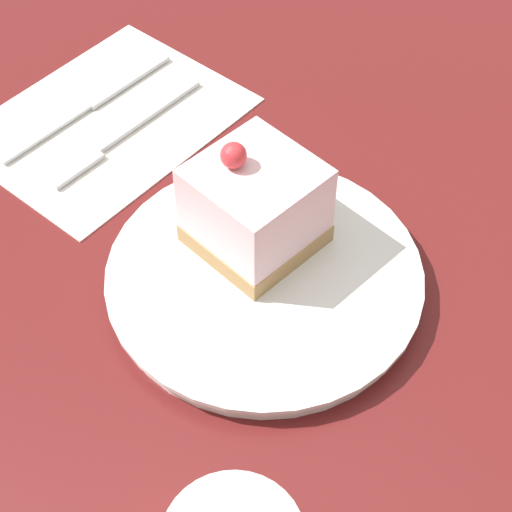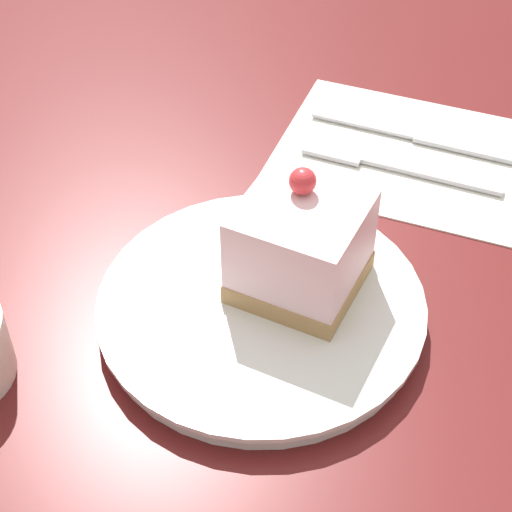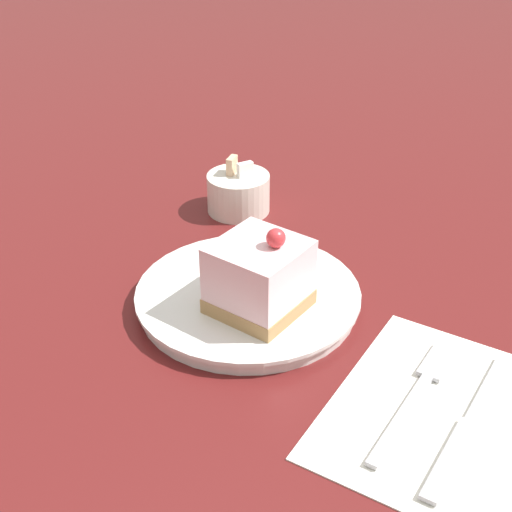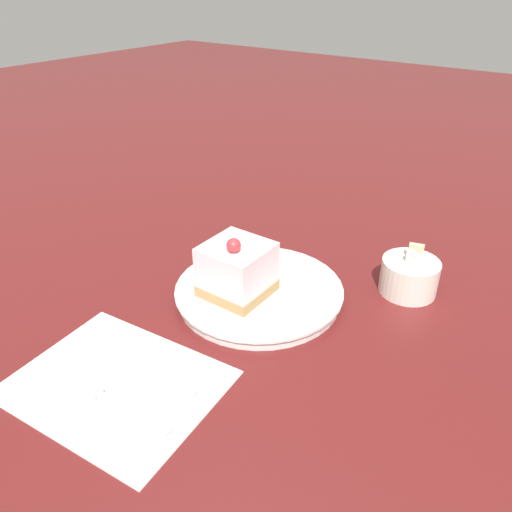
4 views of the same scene
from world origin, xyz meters
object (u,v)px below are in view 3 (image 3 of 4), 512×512
object	(u,v)px
fork	(420,389)
plate	(248,297)
knife	(462,435)
sugar_bowl	(238,193)
cake_slice	(257,278)

from	to	relation	value
fork	plate	bearing A→B (deg)	170.71
fork	knife	xyz separation A→B (m)	(0.05, -0.03, 0.00)
fork	sugar_bowl	distance (m)	0.38
knife	sugar_bowl	bearing A→B (deg)	147.65
fork	cake_slice	bearing A→B (deg)	176.59
knife	fork	bearing A→B (deg)	145.59
cake_slice	sugar_bowl	world-z (taller)	cake_slice
plate	sugar_bowl	bearing A→B (deg)	131.34
knife	plate	bearing A→B (deg)	165.12
fork	knife	distance (m)	0.06
fork	sugar_bowl	xyz separation A→B (m)	(-0.34, 0.17, 0.02)
plate	fork	xyz separation A→B (m)	(0.20, -0.01, -0.01)
cake_slice	knife	size ratio (longest dim) A/B	0.47
fork	knife	size ratio (longest dim) A/B	0.91
cake_slice	sugar_bowl	size ratio (longest dim) A/B	1.14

